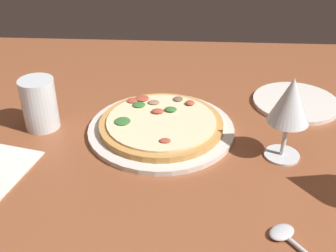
{
  "coord_description": "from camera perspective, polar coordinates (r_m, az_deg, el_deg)",
  "views": [
    {
      "loc": [
        -2.43,
        63.8,
        48.11
      ],
      "look_at": [
        1.47,
        -2.79,
        7.0
      ],
      "focal_mm": 45.56,
      "sensor_mm": 36.0,
      "label": 1
    }
  ],
  "objects": [
    {
      "name": "dining_table",
      "position": [
        0.79,
        0.95,
        -4.2
      ],
      "size": [
        150.0,
        110.0,
        4.0
      ],
      "primitive_type": "cube",
      "color": "brown",
      "rests_on": "ground"
    },
    {
      "name": "pizza_main",
      "position": [
        0.82,
        -0.93,
        -0.0
      ],
      "size": [
        28.07,
        28.07,
        3.33
      ],
      "color": "silver",
      "rests_on": "dining_table"
    },
    {
      "name": "wine_glass_far",
      "position": [
        0.73,
        16.06,
        2.9
      ],
      "size": [
        7.05,
        7.05,
        15.22
      ],
      "color": "silver",
      "rests_on": "dining_table"
    },
    {
      "name": "water_glass",
      "position": [
        0.85,
        -16.77,
        2.54
      ],
      "size": [
        6.66,
        6.66,
        10.08
      ],
      "color": "silver",
      "rests_on": "dining_table"
    },
    {
      "name": "side_plate",
      "position": [
        0.96,
        16.73,
        3.06
      ],
      "size": [
        18.24,
        18.24,
        0.9
      ],
      "primitive_type": "cylinder",
      "color": "silver",
      "rests_on": "dining_table"
    },
    {
      "name": "spoon",
      "position": [
        0.63,
        15.7,
        -14.15
      ],
      "size": [
        7.66,
        9.14,
        1.0
      ],
      "color": "silver",
      "rests_on": "dining_table"
    }
  ]
}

